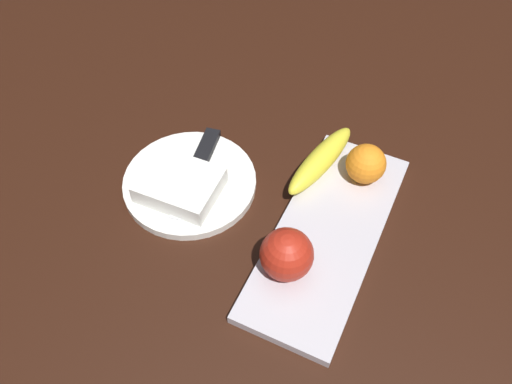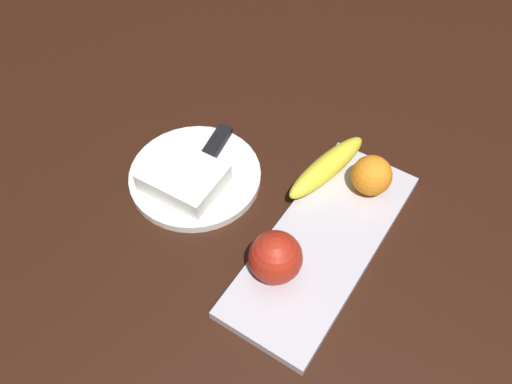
{
  "view_description": "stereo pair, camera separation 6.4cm",
  "coord_description": "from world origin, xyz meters",
  "px_view_note": "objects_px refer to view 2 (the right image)",
  "views": [
    {
      "loc": [
        0.41,
        0.08,
        0.66
      ],
      "look_at": [
        -0.01,
        -0.13,
        0.05
      ],
      "focal_mm": 37.82,
      "sensor_mm": 36.0,
      "label": 1
    },
    {
      "loc": [
        0.38,
        0.13,
        0.66
      ],
      "look_at": [
        -0.01,
        -0.13,
        0.05
      ],
      "focal_mm": 37.82,
      "sensor_mm": 36.0,
      "label": 2
    }
  ],
  "objects_px": {
    "fruit_tray": "(323,243)",
    "folded_napkin": "(184,177)",
    "knife": "(210,153)",
    "banana": "(327,167)",
    "apple": "(275,257)",
    "dinner_plate": "(195,176)",
    "orange_near_apple": "(369,174)"
  },
  "relations": [
    {
      "from": "fruit_tray",
      "to": "folded_napkin",
      "type": "relative_size",
      "value": 3.12
    },
    {
      "from": "fruit_tray",
      "to": "folded_napkin",
      "type": "distance_m",
      "value": 0.23
    },
    {
      "from": "fruit_tray",
      "to": "folded_napkin",
      "type": "height_order",
      "value": "folded_napkin"
    },
    {
      "from": "apple",
      "to": "dinner_plate",
      "type": "bearing_deg",
      "value": -112.34
    },
    {
      "from": "orange_near_apple",
      "to": "dinner_plate",
      "type": "xyz_separation_m",
      "value": [
        0.12,
        -0.24,
        -0.04
      ]
    },
    {
      "from": "knife",
      "to": "orange_near_apple",
      "type": "bearing_deg",
      "value": 97.61
    },
    {
      "from": "banana",
      "to": "knife",
      "type": "distance_m",
      "value": 0.19
    },
    {
      "from": "apple",
      "to": "banana",
      "type": "xyz_separation_m",
      "value": [
        -0.19,
        -0.02,
        -0.02
      ]
    },
    {
      "from": "banana",
      "to": "knife",
      "type": "relative_size",
      "value": 0.91
    },
    {
      "from": "orange_near_apple",
      "to": "fruit_tray",
      "type": "bearing_deg",
      "value": -3.78
    },
    {
      "from": "banana",
      "to": "folded_napkin",
      "type": "height_order",
      "value": "banana"
    },
    {
      "from": "dinner_plate",
      "to": "folded_napkin",
      "type": "relative_size",
      "value": 1.8
    },
    {
      "from": "fruit_tray",
      "to": "dinner_plate",
      "type": "distance_m",
      "value": 0.23
    },
    {
      "from": "fruit_tray",
      "to": "banana",
      "type": "bearing_deg",
      "value": -153.05
    },
    {
      "from": "orange_near_apple",
      "to": "knife",
      "type": "xyz_separation_m",
      "value": [
        0.08,
        -0.24,
        -0.03
      ]
    },
    {
      "from": "dinner_plate",
      "to": "folded_napkin",
      "type": "bearing_deg",
      "value": -0.0
    },
    {
      "from": "folded_napkin",
      "to": "orange_near_apple",
      "type": "bearing_deg",
      "value": 121.55
    },
    {
      "from": "fruit_tray",
      "to": "orange_near_apple",
      "type": "xyz_separation_m",
      "value": [
        -0.12,
        0.01,
        0.04
      ]
    },
    {
      "from": "fruit_tray",
      "to": "knife",
      "type": "height_order",
      "value": "knife"
    },
    {
      "from": "apple",
      "to": "dinner_plate",
      "type": "relative_size",
      "value": 0.35
    },
    {
      "from": "apple",
      "to": "orange_near_apple",
      "type": "xyz_separation_m",
      "value": [
        -0.2,
        0.04,
        -0.01
      ]
    },
    {
      "from": "apple",
      "to": "orange_near_apple",
      "type": "relative_size",
      "value": 1.19
    },
    {
      "from": "knife",
      "to": "fruit_tray",
      "type": "bearing_deg",
      "value": 69.23
    },
    {
      "from": "fruit_tray",
      "to": "apple",
      "type": "height_order",
      "value": "apple"
    },
    {
      "from": "orange_near_apple",
      "to": "banana",
      "type": "bearing_deg",
      "value": -79.5
    },
    {
      "from": "banana",
      "to": "apple",
      "type": "bearing_deg",
      "value": 18.98
    },
    {
      "from": "apple",
      "to": "folded_napkin",
      "type": "distance_m",
      "value": 0.21
    },
    {
      "from": "banana",
      "to": "dinner_plate",
      "type": "xyz_separation_m",
      "value": [
        0.11,
        -0.17,
        -0.03
      ]
    },
    {
      "from": "apple",
      "to": "dinner_plate",
      "type": "distance_m",
      "value": 0.22
    },
    {
      "from": "banana",
      "to": "knife",
      "type": "height_order",
      "value": "banana"
    },
    {
      "from": "banana",
      "to": "dinner_plate",
      "type": "bearing_deg",
      "value": -46.35
    },
    {
      "from": "fruit_tray",
      "to": "knife",
      "type": "relative_size",
      "value": 1.97
    }
  ]
}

